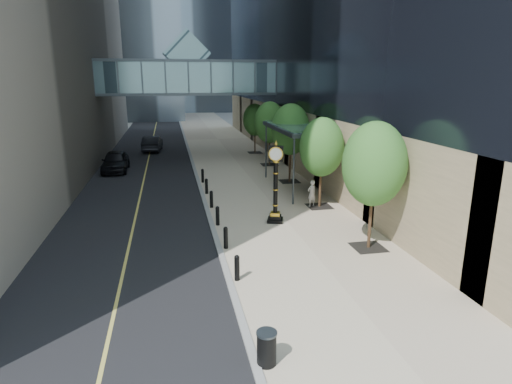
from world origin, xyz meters
TOP-DOWN VIEW (x-y plane):
  - ground at (0.00, 0.00)m, footprint 320.00×320.00m
  - road at (-7.00, 40.00)m, footprint 8.00×180.00m
  - sidewalk at (1.00, 40.00)m, footprint 8.00×180.00m
  - curb at (-3.00, 40.00)m, footprint 0.25×180.00m
  - skywalk at (-3.00, 28.00)m, footprint 17.00×4.20m
  - entrance_canopy at (3.48, 14.00)m, footprint 3.00×8.00m
  - bollard_row at (-2.70, 9.00)m, footprint 0.20×16.20m
  - street_trees at (3.60, 15.15)m, footprint 2.76×28.58m
  - street_clock at (0.35, 7.32)m, footprint 1.00×1.00m
  - trash_bin at (-2.70, -4.00)m, footprint 0.60×0.60m
  - pedestrian at (3.14, 9.63)m, footprint 0.69×0.58m
  - car_near at (-9.39, 22.59)m, footprint 1.99×4.89m
  - car_far at (-6.72, 32.47)m, footprint 2.12×4.97m

SIDE VIEW (x-z plane):
  - ground at x=0.00m, z-range 0.00..0.00m
  - road at x=-7.00m, z-range 0.00..0.02m
  - sidewalk at x=1.00m, z-range 0.00..0.06m
  - curb at x=-3.00m, z-range 0.00..0.07m
  - bollard_row at x=-2.70m, z-range 0.06..0.96m
  - trash_bin at x=-2.70m, z-range 0.06..0.96m
  - car_far at x=-6.72m, z-range 0.02..1.61m
  - car_near at x=-9.39m, z-range 0.02..1.68m
  - pedestrian at x=3.14m, z-range 0.06..1.67m
  - street_clock at x=0.35m, z-range -0.22..4.01m
  - street_trees at x=3.60m, z-range 0.89..6.57m
  - entrance_canopy at x=3.48m, z-range 2.00..6.38m
  - skywalk at x=-3.00m, z-range 4.81..10.61m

